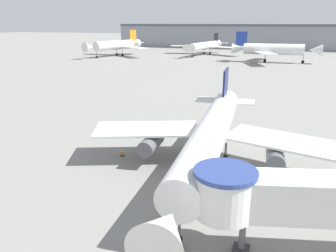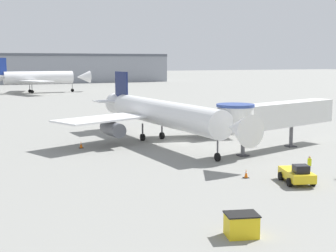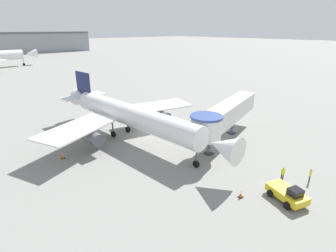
# 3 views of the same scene
# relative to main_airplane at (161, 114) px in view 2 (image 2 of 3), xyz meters

# --- Properties ---
(ground_plane) EXTENTS (800.00, 800.00, 0.00)m
(ground_plane) POSITION_rel_main_airplane_xyz_m (2.24, 0.18, -3.75)
(ground_plane) COLOR gray
(main_airplane) EXTENTS (27.27, 33.84, 8.81)m
(main_airplane) POSITION_rel_main_airplane_xyz_m (0.00, 0.00, 0.00)
(main_airplane) COLOR white
(main_airplane) RESTS_ON ground_plane
(jet_bridge) EXTENTS (18.68, 7.64, 5.83)m
(jet_bridge) POSITION_rel_main_airplane_xyz_m (9.44, -10.32, 0.40)
(jet_bridge) COLOR silver
(jet_bridge) RESTS_ON ground_plane
(pushback_tug_yellow) EXTENTS (3.12, 4.28, 1.77)m
(pushback_tug_yellow) POSITION_rel_main_airplane_xyz_m (2.59, -23.32, -2.97)
(pushback_tug_yellow) COLOR yellow
(pushback_tug_yellow) RESTS_ON ground_plane
(service_container_yellow) EXTENTS (2.29, 1.98, 1.41)m
(service_container_yellow) POSITION_rel_main_airplane_xyz_m (-8.58, -31.70, -3.04)
(service_container_yellow) COLOR yellow
(service_container_yellow) RESTS_ON ground_plane
(traffic_cone_port_wing) EXTENTS (0.51, 0.51, 0.83)m
(traffic_cone_port_wing) POSITION_rel_main_airplane_xyz_m (-10.27, 0.42, -3.35)
(traffic_cone_port_wing) COLOR black
(traffic_cone_port_wing) RESTS_ON ground_plane
(traffic_cone_near_nose) EXTENTS (0.47, 0.47, 0.78)m
(traffic_cone_near_nose) POSITION_rel_main_airplane_xyz_m (-0.35, -19.97, -3.38)
(traffic_cone_near_nose) COLOR black
(traffic_cone_near_nose) RESTS_ON ground_plane
(traffic_cone_starboard_wing) EXTENTS (0.35, 0.35, 0.59)m
(traffic_cone_starboard_wing) POSITION_rel_main_airplane_xyz_m (10.47, -2.51, -3.47)
(traffic_cone_starboard_wing) COLOR black
(traffic_cone_starboard_wing) RESTS_ON ground_plane
(ground_crew_marshaller) EXTENTS (0.23, 0.34, 1.74)m
(ground_crew_marshaller) POSITION_rel_main_airplane_xyz_m (5.67, -21.33, -2.75)
(ground_crew_marshaller) COLOR #1E2338
(ground_crew_marshaller) RESTS_ON ground_plane
(background_jet_blue_tail) EXTENTS (32.83, 31.22, 11.35)m
(background_jet_blue_tail) POSITION_rel_main_airplane_xyz_m (0.89, 102.59, 1.21)
(background_jet_blue_tail) COLOR white
(background_jet_blue_tail) RESTS_ON ground_plane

